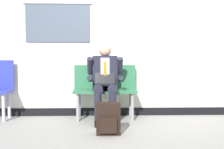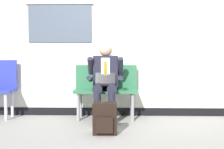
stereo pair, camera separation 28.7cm
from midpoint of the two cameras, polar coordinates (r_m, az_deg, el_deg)
ground_plane at (r=4.77m, az=2.99°, el=-9.22°), size 18.00×18.00×0.00m
station_wall at (r=5.42m, az=2.63°, el=6.57°), size 5.30×0.16×2.67m
bench_with_person at (r=5.16m, az=0.47°, el=-2.28°), size 1.03×0.42×0.88m
person_seated at (r=4.96m, az=0.43°, el=-0.93°), size 0.57×0.70×1.24m
backpack at (r=4.20m, az=0.68°, el=-8.13°), size 0.32×0.25×0.42m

